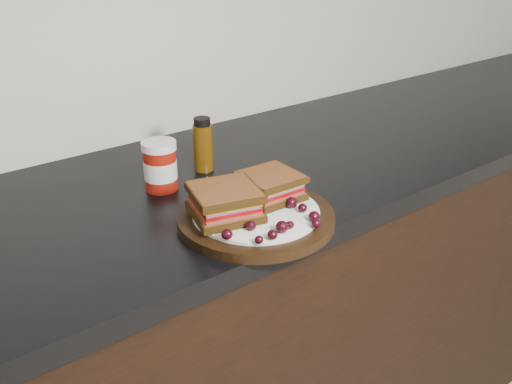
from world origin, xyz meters
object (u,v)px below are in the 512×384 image
at_px(plate, 256,218).
at_px(oil_bottle, 203,144).
at_px(sandwich_left, 225,202).
at_px(condiment_jar, 160,166).

xyz_separation_m(plate, oil_bottle, (0.06, 0.26, 0.05)).
height_order(sandwich_left, oil_bottle, oil_bottle).
relative_size(plate, sandwich_left, 2.49).
relative_size(plate, condiment_jar, 2.78).
bearing_deg(plate, oil_bottle, 77.67).
bearing_deg(oil_bottle, sandwich_left, -114.56).
distance_m(plate, oil_bottle, 0.27).
bearing_deg(sandwich_left, oil_bottle, 80.65).
height_order(plate, sandwich_left, sandwich_left).
bearing_deg(condiment_jar, oil_bottle, 14.97).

